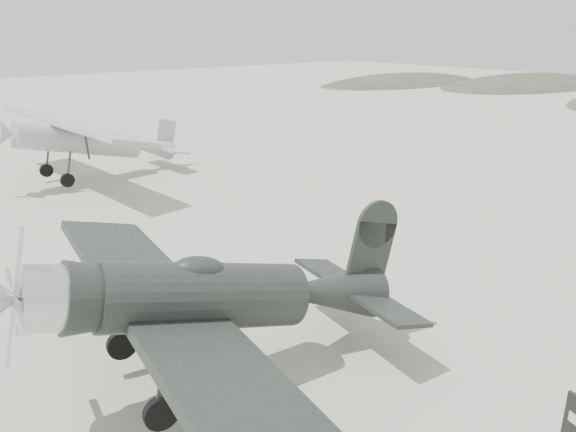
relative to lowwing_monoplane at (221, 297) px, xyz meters
The scene contains 5 objects.
ground 4.44m from the lowwing_monoplane, 10.64° to the left, with size 160.00×160.00×0.00m, color gray.
hill_east_north 70.11m from the lowwing_monoplane, 24.21° to the left, with size 36.00×18.00×6.00m, color #343D2C.
hill_northeast 67.61m from the lowwing_monoplane, 37.07° to the left, with size 32.00×16.00×5.20m, color #343D2C.
lowwing_monoplane is the anchor object (origin of this frame).
highwing_monoplane 18.02m from the lowwing_monoplane, 78.05° to the left, with size 8.78×12.37×3.51m.
Camera 1 is at (-9.21, -9.41, 7.06)m, focal length 35.00 mm.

